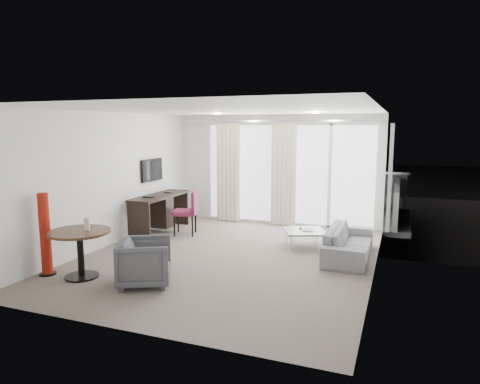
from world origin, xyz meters
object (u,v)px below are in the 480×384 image
(tub_armchair, at_px, (145,262))
(coffee_table, at_px, (304,239))
(sofa, at_px, (349,242))
(rattan_chair_b, at_px, (351,199))
(red_lamp, at_px, (45,234))
(rattan_chair_a, at_px, (314,197))
(round_table, at_px, (81,254))
(desk, at_px, (160,213))
(desk_chair, at_px, (185,213))

(tub_armchair, bearing_deg, coffee_table, -59.17)
(tub_armchair, height_order, sofa, tub_armchair)
(coffee_table, xyz_separation_m, rattan_chair_b, (0.49, 3.45, 0.26))
(red_lamp, distance_m, rattan_chair_a, 7.20)
(round_table, bearing_deg, sofa, 34.13)
(tub_armchair, relative_size, rattan_chair_b, 0.88)
(round_table, bearing_deg, desk, 97.75)
(desk, height_order, rattan_chair_a, rattan_chair_a)
(desk_chair, relative_size, round_table, 1.03)
(red_lamp, bearing_deg, desk, 86.43)
(tub_armchair, bearing_deg, desk_chair, -10.36)
(desk_chair, distance_m, red_lamp, 3.17)
(round_table, height_order, red_lamp, red_lamp)
(red_lamp, height_order, rattan_chair_b, red_lamp)
(red_lamp, relative_size, rattan_chair_b, 1.52)
(round_table, relative_size, sofa, 0.50)
(red_lamp, height_order, rattan_chair_a, red_lamp)
(tub_armchair, xyz_separation_m, coffee_table, (1.77, 2.83, -0.18))
(desk, xyz_separation_m, round_table, (0.41, -2.99, -0.04))
(desk_chair, relative_size, sofa, 0.52)
(desk, xyz_separation_m, rattan_chair_a, (2.76, 3.48, 0.00))
(desk, distance_m, rattan_chair_a, 4.44)
(sofa, bearing_deg, rattan_chair_a, 19.52)
(desk_chair, height_order, rattan_chair_b, desk_chair)
(rattan_chair_a, bearing_deg, desk_chair, -138.69)
(round_table, height_order, rattan_chair_a, rattan_chair_a)
(coffee_table, height_order, sofa, sofa)
(desk, relative_size, coffee_table, 2.40)
(desk_chair, bearing_deg, coffee_table, -17.87)
(desk, relative_size, desk_chair, 1.85)
(desk, height_order, desk_chair, desk_chair)
(desk_chair, xyz_separation_m, rattan_chair_b, (3.13, 3.40, -0.05))
(coffee_table, height_order, rattan_chair_b, rattan_chair_b)
(desk_chair, height_order, round_table, desk_chair)
(tub_armchair, xyz_separation_m, rattan_chair_b, (2.26, 6.28, 0.08))
(desk, bearing_deg, rattan_chair_a, 51.53)
(desk_chair, xyz_separation_m, coffee_table, (2.64, -0.06, -0.31))
(rattan_chair_a, xyz_separation_m, rattan_chair_b, (1.00, -0.10, 0.02))
(rattan_chair_b, bearing_deg, rattan_chair_a, -164.17)
(round_table, xyz_separation_m, sofa, (3.75, 2.54, -0.10))
(tub_armchair, relative_size, sofa, 0.41)
(round_table, relative_size, red_lamp, 0.71)
(desk, relative_size, red_lamp, 1.35)
(red_lamp, height_order, tub_armchair, red_lamp)
(desk_chair, xyz_separation_m, rattan_chair_a, (2.13, 3.50, -0.06))
(desk, relative_size, tub_armchair, 2.32)
(desk_chair, bearing_deg, rattan_chair_a, 41.99)
(desk, xyz_separation_m, rattan_chair_b, (3.77, 3.38, 0.02))
(sofa, bearing_deg, rattan_chair_b, 5.83)
(round_table, bearing_deg, red_lamp, -171.91)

